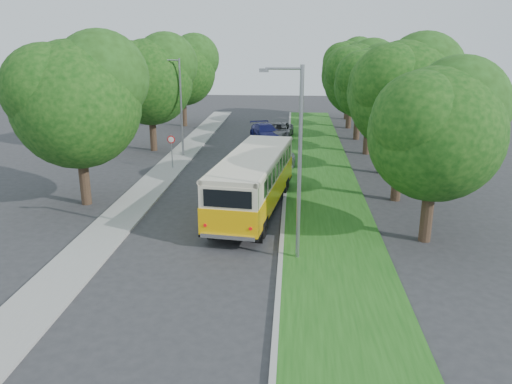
# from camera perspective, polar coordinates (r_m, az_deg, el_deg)

# --- Properties ---
(ground) EXTENTS (120.00, 120.00, 0.00)m
(ground) POSITION_cam_1_polar(r_m,az_deg,el_deg) (23.95, -5.67, -4.83)
(ground) COLOR #2D2D2F
(ground) RESTS_ON ground
(curb) EXTENTS (0.20, 70.00, 0.15)m
(curb) POSITION_cam_1_polar(r_m,az_deg,el_deg) (28.27, 3.27, -1.11)
(curb) COLOR gray
(curb) RESTS_ON ground
(grass_verge) EXTENTS (4.50, 70.00, 0.13)m
(grass_verge) POSITION_cam_1_polar(r_m,az_deg,el_deg) (28.34, 8.02, -1.24)
(grass_verge) COLOR #1C5015
(grass_verge) RESTS_ON ground
(sidewalk) EXTENTS (2.20, 70.00, 0.12)m
(sidewalk) POSITION_cam_1_polar(r_m,az_deg,el_deg) (29.62, -13.21, -0.73)
(sidewalk) COLOR gray
(sidewalk) RESTS_ON ground
(treeline) EXTENTS (24.27, 41.91, 9.46)m
(treeline) POSITION_cam_1_polar(r_m,az_deg,el_deg) (39.96, 3.15, 12.85)
(treeline) COLOR #332319
(treeline) RESTS_ON ground
(lamppost_near) EXTENTS (1.71, 0.16, 8.00)m
(lamppost_near) POSITION_cam_1_polar(r_m,az_deg,el_deg) (19.88, 4.77, 3.81)
(lamppost_near) COLOR gray
(lamppost_near) RESTS_ON ground
(lamppost_far) EXTENTS (1.71, 0.16, 7.50)m
(lamppost_far) POSITION_cam_1_polar(r_m,az_deg,el_deg) (39.13, -8.71, 9.93)
(lamppost_far) COLOR gray
(lamppost_far) RESTS_ON ground
(warning_sign) EXTENTS (0.56, 0.10, 2.50)m
(warning_sign) POSITION_cam_1_polar(r_m,az_deg,el_deg) (35.62, -9.64, 5.25)
(warning_sign) COLOR gray
(warning_sign) RESTS_ON ground
(vintage_bus) EXTENTS (4.14, 11.04, 3.20)m
(vintage_bus) POSITION_cam_1_polar(r_m,az_deg,el_deg) (26.39, -0.30, 1.04)
(vintage_bus) COLOR #FDB808
(vintage_bus) RESTS_ON ground
(car_silver) EXTENTS (2.70, 4.53, 1.44)m
(car_silver) POSITION_cam_1_polar(r_m,az_deg,el_deg) (34.48, 2.52, 3.39)
(car_silver) COLOR #BBBCC0
(car_silver) RESTS_ON ground
(car_white) EXTENTS (2.24, 4.61, 1.46)m
(car_white) POSITION_cam_1_polar(r_m,az_deg,el_deg) (37.51, 2.25, 4.54)
(car_white) COLOR silver
(car_white) RESTS_ON ground
(car_blue) EXTENTS (3.55, 5.44, 1.46)m
(car_blue) POSITION_cam_1_polar(r_m,az_deg,el_deg) (45.64, 1.11, 6.85)
(car_blue) COLOR navy
(car_blue) RESTS_ON ground
(car_grey) EXTENTS (2.85, 5.48, 1.47)m
(car_grey) POSITION_cam_1_polar(r_m,az_deg,el_deg) (46.17, 2.57, 6.96)
(car_grey) COLOR #595B61
(car_grey) RESTS_ON ground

